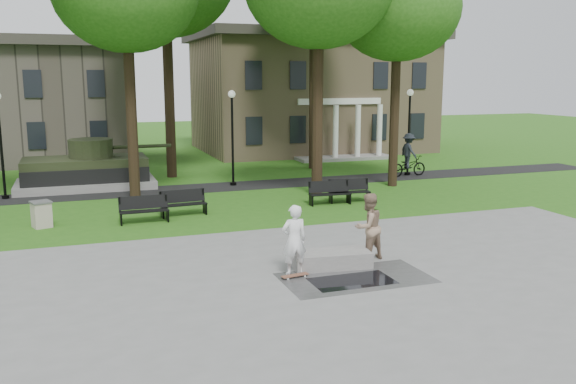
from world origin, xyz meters
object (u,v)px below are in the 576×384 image
(park_bench_0, at_px, (144,209))
(trash_bin, at_px, (41,214))
(skateboarder, at_px, (294,240))
(concrete_block, at_px, (331,259))
(cyclist, at_px, (408,159))
(friend_watching, at_px, (368,227))

(park_bench_0, distance_m, trash_bin, 3.61)
(skateboarder, bearing_deg, concrete_block, -166.27)
(concrete_block, relative_size, trash_bin, 2.29)
(cyclist, distance_m, trash_bin, 19.44)
(concrete_block, bearing_deg, trash_bin, 135.40)
(skateboarder, xyz_separation_m, friend_watching, (2.52, 0.57, 0.03))
(skateboarder, relative_size, friend_watching, 0.97)
(skateboarder, height_order, friend_watching, friend_watching)
(concrete_block, relative_size, cyclist, 0.93)
(park_bench_0, xyz_separation_m, trash_bin, (-3.57, 0.49, -0.04))
(friend_watching, bearing_deg, skateboarder, -4.42)
(friend_watching, distance_m, park_bench_0, 9.11)
(concrete_block, xyz_separation_m, skateboarder, (-1.22, -0.29, 0.75))
(skateboarder, xyz_separation_m, cyclist, (11.78, 14.01, -0.03))
(concrete_block, bearing_deg, park_bench_0, 120.81)
(skateboarder, relative_size, park_bench_0, 1.08)
(cyclist, bearing_deg, park_bench_0, 108.98)
(concrete_block, distance_m, park_bench_0, 8.59)
(concrete_block, xyz_separation_m, trash_bin, (-7.97, 7.86, 0.24))
(skateboarder, distance_m, park_bench_0, 8.31)
(friend_watching, xyz_separation_m, cyclist, (9.26, 13.44, -0.05))
(cyclist, distance_m, park_bench_0, 16.25)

